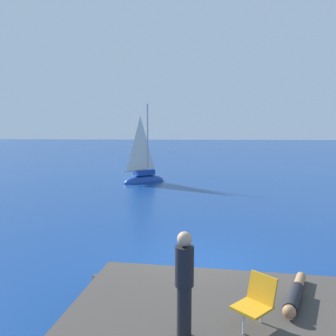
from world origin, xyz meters
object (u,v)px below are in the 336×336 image
(person_sunbather, at_px, (295,295))
(beach_chair, at_px, (257,299))
(sailboat_near, at_px, (144,178))
(person_standing, at_px, (184,281))

(person_sunbather, xyz_separation_m, beach_chair, (-0.85, -0.83, 0.33))
(sailboat_near, height_order, beach_chair, sailboat_near)
(sailboat_near, xyz_separation_m, beach_chair, (4.01, -18.22, 0.88))
(sailboat_near, bearing_deg, person_standing, -117.17)
(person_standing, bearing_deg, sailboat_near, -93.26)
(sailboat_near, distance_m, beach_chair, 18.68)
(person_sunbather, bearing_deg, beach_chair, 158.08)
(person_standing, bearing_deg, person_sunbather, -161.62)
(person_standing, relative_size, beach_chair, 2.03)
(person_sunbather, distance_m, person_standing, 2.41)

